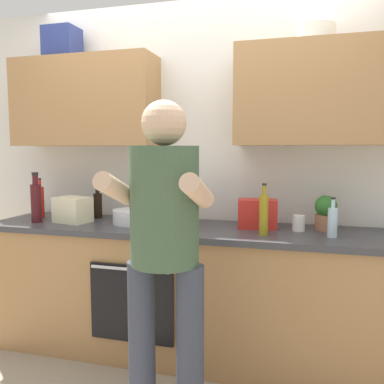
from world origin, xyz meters
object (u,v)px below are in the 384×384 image
bottle_wine (36,201)px  bottle_juice (191,218)px  potted_herb (326,213)px  grocery_bag_crisps (257,214)px  bottle_soy (98,205)px  knife_block (186,207)px  grocery_bag_rice (73,210)px  cup_coffee (299,223)px  bottle_oil (264,214)px  bottle_hotsauce (41,202)px  person_standing (164,239)px  mixing_bowl (134,217)px  bottle_water (333,222)px

bottle_wine → bottle_juice: (1.15, 0.02, -0.07)m
potted_herb → grocery_bag_crisps: size_ratio=0.90×
bottle_soy → bottle_wine: (-0.34, -0.28, 0.05)m
bottle_juice → knife_block: (-0.08, 0.17, 0.04)m
bottle_wine → grocery_bag_rice: bottle_wine is taller
cup_coffee → bottle_oil: bearing=-138.2°
bottle_hotsauce → person_standing: bearing=-31.7°
bottle_oil → cup_coffee: bearing=41.8°
person_standing → bottle_oil: size_ratio=5.23×
grocery_bag_crisps → mixing_bowl: bearing=-175.8°
grocery_bag_rice → cup_coffee: bearing=4.1°
bottle_juice → mixing_bowl: size_ratio=0.77×
bottle_oil → bottle_hotsauce: 1.72m
cup_coffee → bottle_soy: bearing=176.0°
bottle_water → grocery_bag_rice: size_ratio=0.99×
bottle_water → grocery_bag_crisps: 0.49m
cup_coffee → potted_herb: size_ratio=0.45×
bottle_water → bottle_soy: bearing=171.7°
bottle_juice → knife_block: knife_block is taller
bottle_water → grocery_bag_crisps: bottle_water is taller
bottle_soy → grocery_bag_crisps: bottle_soy is taller
bottle_wine → grocery_bag_rice: bearing=13.7°
person_standing → bottle_soy: (-0.86, 0.90, 0.02)m
knife_block → grocery_bag_crisps: size_ratio=1.20×
person_standing → knife_block: (-0.12, 0.81, 0.04)m
potted_herb → grocery_bag_rice: 1.75m
bottle_hotsauce → mixing_bowl: size_ratio=1.03×
person_standing → potted_herb: (0.80, 0.88, 0.03)m
bottle_hotsauce → grocery_bag_rice: 0.36m
cup_coffee → potted_herb: potted_herb is taller
mixing_bowl → bottle_water: bearing=-4.5°
bottle_soy → mixing_bowl: bearing=-21.5°
bottle_oil → mixing_bowl: bottle_oil is taller
bottle_hotsauce → bottle_juice: 1.25m
bottle_hotsauce → bottle_soy: bearing=14.4°
grocery_bag_crisps → potted_herb: bearing=7.1°
bottle_wine → knife_block: bearing=9.9°
cup_coffee → potted_herb: bearing=25.4°
bottle_soy → bottle_hotsauce: size_ratio=0.81×
person_standing → mixing_bowl: person_standing is taller
knife_block → potted_herb: size_ratio=1.34×
bottle_wine → potted_herb: 2.01m
bottle_hotsauce → cup_coffee: (1.91, 0.01, -0.07)m
grocery_bag_crisps → grocery_bag_rice: bearing=-173.9°
grocery_bag_rice → bottle_juice: bearing=-2.8°
bottle_hotsauce → bottle_water: 2.11m
person_standing → bottle_oil: (0.43, 0.61, 0.05)m
mixing_bowl → grocery_bag_crisps: grocery_bag_crisps is taller
person_standing → potted_herb: size_ratio=7.31×
bottle_wine → person_standing: bearing=-27.5°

